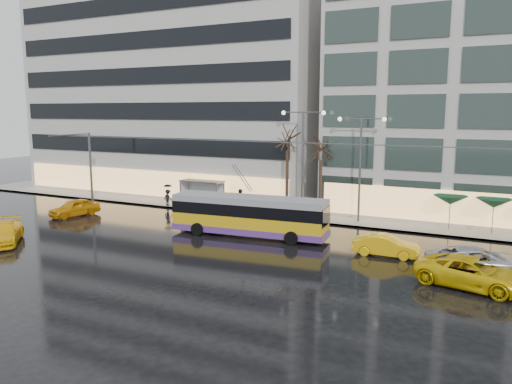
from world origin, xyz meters
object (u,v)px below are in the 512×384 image
Objects in this scene: trolleybus at (249,217)px; taxi_a at (74,208)px; bus_shelter at (200,187)px; street_lamp_near at (303,149)px.

taxi_a is at bearing -178.43° from trolleybus.
trolleybus reaches higher than bus_shelter.
trolleybus is at bearing -40.14° from bus_shelter.
trolleybus is at bearing 15.65° from taxi_a.
street_lamp_near is at bearing 0.63° from bus_shelter.
street_lamp_near reaches higher than taxi_a.
trolleybus is 1.30× the size of street_lamp_near.
street_lamp_near is (10.38, 0.11, 4.03)m from bus_shelter.
street_lamp_near is (1.09, 7.95, 4.53)m from trolleybus.
trolleybus is 9.22m from street_lamp_near.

